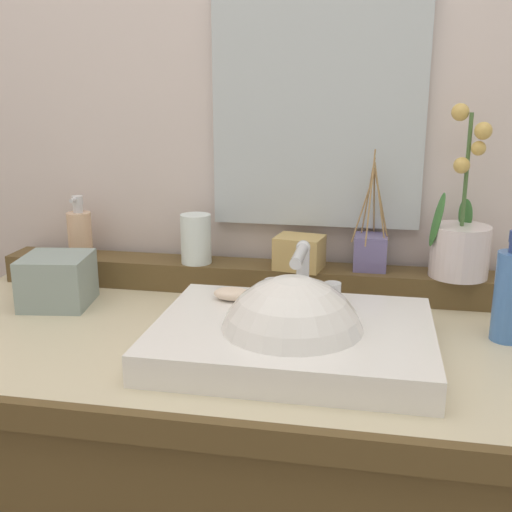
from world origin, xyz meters
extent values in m
cube|color=beige|center=(0.00, 0.42, 1.36)|extent=(3.17, 0.20, 2.72)
cube|color=beige|center=(0.00, 0.00, 0.85)|extent=(1.22, 0.62, 0.04)
cube|color=brown|center=(0.00, -0.31, 0.85)|extent=(1.22, 0.02, 0.04)
cube|color=brown|center=(0.00, 0.25, 0.90)|extent=(1.15, 0.09, 0.06)
cube|color=white|center=(0.12, -0.06, 0.90)|extent=(0.46, 0.35, 0.05)
sphere|color=white|center=(0.12, -0.08, 0.89)|extent=(0.25, 0.25, 0.25)
cylinder|color=silver|center=(0.12, 0.06, 0.97)|extent=(0.02, 0.02, 0.10)
cylinder|color=silver|center=(0.12, 0.01, 1.02)|extent=(0.02, 0.11, 0.02)
sphere|color=silver|center=(0.12, 0.06, 1.02)|extent=(0.03, 0.03, 0.03)
cylinder|color=silver|center=(0.06, 0.06, 0.94)|extent=(0.03, 0.03, 0.04)
cylinder|color=silver|center=(0.17, 0.06, 0.94)|extent=(0.03, 0.03, 0.04)
ellipsoid|color=beige|center=(-0.01, 0.04, 0.94)|extent=(0.07, 0.04, 0.02)
cylinder|color=silver|center=(0.42, 0.24, 0.98)|extent=(0.12, 0.12, 0.10)
cylinder|color=tan|center=(0.42, 0.24, 1.03)|extent=(0.10, 0.10, 0.01)
cylinder|color=#476B38|center=(0.42, 0.24, 1.15)|extent=(0.01, 0.01, 0.22)
ellipsoid|color=#387033|center=(0.43, 0.27, 1.05)|extent=(0.03, 0.03, 0.07)
ellipsoid|color=#387033|center=(0.37, 0.22, 1.05)|extent=(0.04, 0.04, 0.11)
sphere|color=tan|center=(0.40, 0.23, 1.16)|extent=(0.03, 0.03, 0.03)
sphere|color=tan|center=(0.43, 0.23, 1.19)|extent=(0.03, 0.03, 0.03)
sphere|color=tan|center=(0.44, 0.22, 1.22)|extent=(0.03, 0.03, 0.03)
sphere|color=tan|center=(0.40, 0.25, 1.26)|extent=(0.03, 0.03, 0.03)
cylinder|color=beige|center=(-0.41, 0.26, 0.98)|extent=(0.05, 0.05, 0.10)
cylinder|color=silver|center=(-0.41, 0.26, 1.04)|extent=(0.02, 0.02, 0.02)
cylinder|color=silver|center=(-0.41, 0.26, 1.06)|extent=(0.02, 0.02, 0.02)
cylinder|color=silver|center=(-0.41, 0.24, 1.06)|extent=(0.01, 0.03, 0.01)
cylinder|color=white|center=(-0.13, 0.24, 0.99)|extent=(0.07, 0.07, 0.11)
cube|color=slate|center=(0.24, 0.26, 0.97)|extent=(0.07, 0.07, 0.07)
cylinder|color=#9E7A4C|center=(0.26, 0.26, 1.07)|extent=(0.04, 0.01, 0.15)
cylinder|color=#9E7A4C|center=(0.26, 0.27, 1.07)|extent=(0.04, 0.03, 0.15)
cylinder|color=#9E7A4C|center=(0.24, 0.28, 1.07)|extent=(0.01, 0.04, 0.14)
cylinder|color=#9E7A4C|center=(0.23, 0.27, 1.08)|extent=(0.02, 0.02, 0.17)
cylinder|color=#9E7A4C|center=(0.22, 0.26, 1.06)|extent=(0.04, 0.01, 0.14)
cylinder|color=#9E7A4C|center=(0.22, 0.25, 1.06)|extent=(0.04, 0.03, 0.14)
cylinder|color=#9E7A4C|center=(0.23, 0.23, 1.09)|extent=(0.01, 0.06, 0.19)
cylinder|color=#9E7A4C|center=(0.25, 0.25, 1.08)|extent=(0.03, 0.02, 0.16)
cube|color=tan|center=(0.09, 0.24, 0.97)|extent=(0.11, 0.09, 0.07)
cylinder|color=#4574BB|center=(0.48, 0.06, 0.95)|extent=(0.06, 0.06, 0.16)
cube|color=gray|center=(-0.38, 0.08, 0.92)|extent=(0.15, 0.15, 0.10)
cube|color=silver|center=(0.12, 0.30, 1.25)|extent=(0.44, 0.02, 0.48)
camera|label=1|loc=(0.24, -1.03, 1.31)|focal=43.80mm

